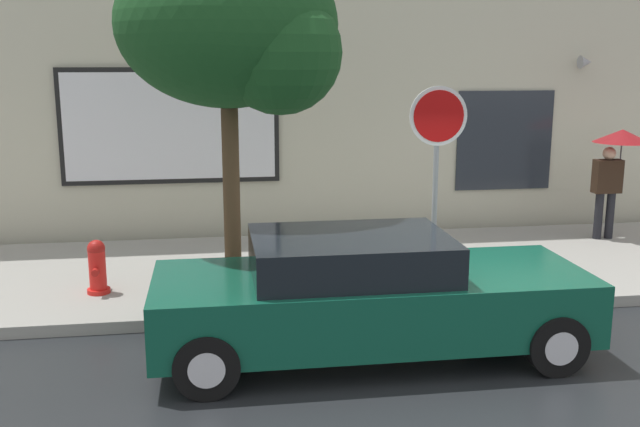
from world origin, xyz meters
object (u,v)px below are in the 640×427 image
pedestrian_with_umbrella (617,153)px  stop_sign (437,148)px  street_tree (238,31)px  parked_car (367,295)px  fire_hydrant (97,267)px

pedestrian_with_umbrella → stop_sign: 4.47m
stop_sign → pedestrian_with_umbrella: bearing=30.3°
pedestrian_with_umbrella → street_tree: (-6.37, -2.34, 1.87)m
parked_car → pedestrian_with_umbrella: bearing=37.7°
parked_car → pedestrian_with_umbrella: (5.11, 3.95, 0.94)m
parked_car → pedestrian_with_umbrella: size_ratio=2.48×
parked_car → street_tree: size_ratio=1.05×
parked_car → fire_hydrant: size_ratio=6.45×
parked_car → fire_hydrant: bearing=145.3°
pedestrian_with_umbrella → parked_car: bearing=-142.3°
fire_hydrant → street_tree: (1.88, -0.55, 2.99)m
fire_hydrant → pedestrian_with_umbrella: size_ratio=0.39×
parked_car → stop_sign: (1.27, 1.70, 1.37)m
stop_sign → fire_hydrant: bearing=173.9°
fire_hydrant → pedestrian_with_umbrella: bearing=12.2°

